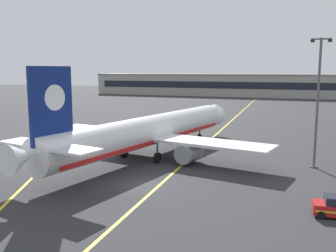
# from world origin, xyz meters

# --- Properties ---
(ground_plane) EXTENTS (400.00, 400.00, 0.00)m
(ground_plane) POSITION_xyz_m (0.00, 0.00, 0.00)
(ground_plane) COLOR #2D2D30
(taxiway_centreline) EXTENTS (7.66, 179.86, 0.01)m
(taxiway_centreline) POSITION_xyz_m (0.00, 30.00, 0.00)
(taxiway_centreline) COLOR yellow
(taxiway_centreline) RESTS_ON ground
(taxiway_lead_in_stripe) EXTENTS (24.37, 55.07, 0.01)m
(taxiway_lead_in_stripe) POSITION_xyz_m (-14.00, 2.00, 0.00)
(taxiway_lead_in_stripe) COLOR yellow
(taxiway_lead_in_stripe) RESTS_ON ground
(airliner_foreground) EXTENTS (32.31, 41.19, 11.65)m
(airliner_foreground) POSITION_xyz_m (-4.46, 11.14, 3.37)
(airliner_foreground) COLOR white
(airliner_foreground) RESTS_ON ground
(apron_lamp_post) EXTENTS (2.24, 0.90, 14.86)m
(apron_lamp_post) POSITION_xyz_m (15.71, 13.11, 7.75)
(apron_lamp_post) COLOR #515156
(apron_lamp_post) RESTS_ON ground
(safety_cone_by_nose_gear) EXTENTS (0.44, 0.44, 0.55)m
(safety_cone_by_nose_gear) POSITION_xyz_m (-2.91, 27.57, 0.26)
(safety_cone_by_nose_gear) COLOR orange
(safety_cone_by_nose_gear) RESTS_ON ground
(terminal_building) EXTENTS (166.21, 12.40, 9.43)m
(terminal_building) POSITION_xyz_m (5.60, 128.70, 4.72)
(terminal_building) COLOR #9E998E
(terminal_building) RESTS_ON ground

